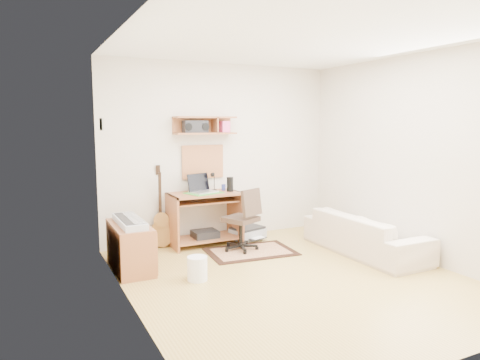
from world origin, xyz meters
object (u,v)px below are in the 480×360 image
desk (205,219)px  sofa (365,227)px  task_chair (241,219)px  cabinet (130,247)px  printer (247,233)px

desk → sofa: bearing=-37.4°
desk → task_chair: size_ratio=1.14×
cabinet → printer: cabinet is taller
task_chair → sofa: (1.43, -0.84, -0.08)m
task_chair → printer: task_chair is taller
task_chair → desk: bearing=98.3°
desk → cabinet: (-1.20, -0.62, -0.10)m
cabinet → sofa: bearing=-13.7°
desk → printer: desk is taller
task_chair → cabinet: (-1.53, -0.12, -0.16)m
cabinet → printer: 1.99m
task_chair → printer: size_ratio=1.89×
task_chair → cabinet: 1.54m
cabinet → desk: bearing=27.4°
task_chair → sofa: bearing=-54.9°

